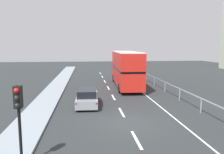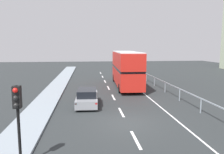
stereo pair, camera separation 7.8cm
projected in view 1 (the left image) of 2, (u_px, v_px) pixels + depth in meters
name	position (u px, v px, depth m)	size (l,w,h in m)	color
ground_plane	(127.00, 123.00, 14.57)	(75.21, 120.00, 0.10)	#282C2D
near_sidewalk_kerb	(29.00, 125.00, 13.84)	(2.21, 80.00, 0.14)	gray
lane_paint_markings	(132.00, 94.00, 22.99)	(3.55, 46.00, 0.01)	silver
bridge_side_railing	(165.00, 84.00, 23.96)	(0.10, 42.00, 1.13)	gray
double_decker_bus_red	(126.00, 68.00, 27.23)	(2.97, 10.94, 4.29)	red
hatchback_car_near	(87.00, 97.00, 18.64)	(1.90, 4.46, 1.40)	gray
traffic_signal_pole	(18.00, 106.00, 8.86)	(0.30, 0.42, 3.22)	black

